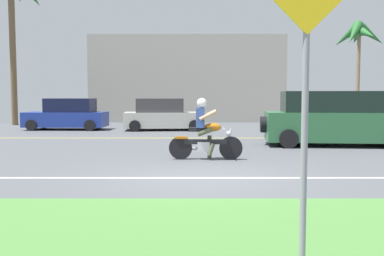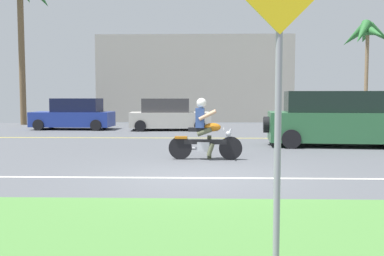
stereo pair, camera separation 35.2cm
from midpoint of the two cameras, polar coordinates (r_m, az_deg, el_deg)
ground at (r=12.33m, az=1.90°, el=-3.98°), size 56.00×30.00×0.04m
grass_median at (r=5.39m, az=2.22°, el=-14.44°), size 56.00×3.80×0.06m
lane_line_near at (r=9.24m, az=1.98°, el=-6.64°), size 50.40×0.12×0.01m
lane_line_far at (r=17.81m, az=1.83°, el=-1.33°), size 50.40×0.12×0.01m
motorcyclist at (r=11.80m, az=2.55°, el=-0.76°), size 2.03×0.66×1.70m
suv_nearby at (r=15.85m, az=19.44°, el=1.08°), size 5.11×2.44×1.91m
parked_car_0 at (r=23.14m, az=-14.98°, el=1.68°), size 4.19×1.98×1.62m
parked_car_1 at (r=21.95m, az=-2.64°, el=1.69°), size 4.17×2.18×1.61m
palm_tree_1 at (r=26.40m, az=22.60°, el=11.06°), size 2.97×3.26×5.94m
street_sign at (r=3.87m, az=13.99°, el=4.10°), size 0.62×0.06×2.91m
building_far at (r=30.22m, az=0.75°, el=6.45°), size 13.04×4.00×5.76m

